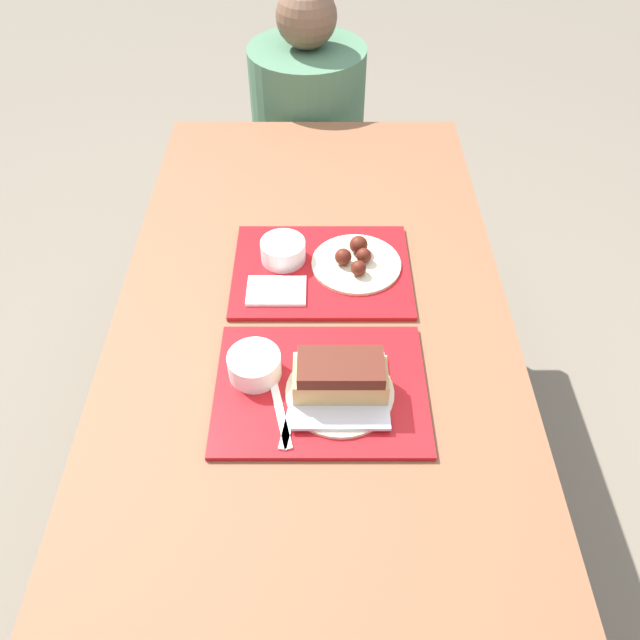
{
  "coord_description": "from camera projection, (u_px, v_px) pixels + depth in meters",
  "views": [
    {
      "loc": [
        0.02,
        -0.92,
        1.78
      ],
      "look_at": [
        0.02,
        -0.0,
        0.82
      ],
      "focal_mm": 35.0,
      "sensor_mm": 36.0,
      "label": 1
    }
  ],
  "objects": [
    {
      "name": "tray_far",
      "position": [
        320.0,
        270.0,
        1.49
      ],
      "size": [
        0.42,
        0.33,
        0.01
      ],
      "color": "#B21419",
      "rests_on": "picnic_table"
    },
    {
      "name": "bowl_coleslaw_near",
      "position": [
        253.0,
        364.0,
        1.25
      ],
      "size": [
        0.11,
        0.11,
        0.05
      ],
      "color": "white",
      "rests_on": "tray_near"
    },
    {
      "name": "picnic_bench_far",
      "position": [
        314.0,
        192.0,
        2.45
      ],
      "size": [
        0.85,
        0.28,
        0.42
      ],
      "color": "brown",
      "rests_on": "ground_plane"
    },
    {
      "name": "plastic_knife_near",
      "position": [
        290.0,
        412.0,
        1.2
      ],
      "size": [
        0.04,
        0.17,
        0.0
      ],
      "color": "white",
      "rests_on": "tray_near"
    },
    {
      "name": "tray_near",
      "position": [
        320.0,
        388.0,
        1.25
      ],
      "size": [
        0.42,
        0.33,
        0.01
      ],
      "color": "#B21419",
      "rests_on": "picnic_table"
    },
    {
      "name": "napkin_far",
      "position": [
        275.0,
        291.0,
        1.43
      ],
      "size": [
        0.14,
        0.09,
        0.01
      ],
      "color": "white",
      "rests_on": "tray_far"
    },
    {
      "name": "brisket_sandwich_plate",
      "position": [
        339.0,
        381.0,
        1.21
      ],
      "size": [
        0.22,
        0.22,
        0.1
      ],
      "color": "beige",
      "rests_on": "tray_near"
    },
    {
      "name": "ground_plane",
      "position": [
        314.0,
        502.0,
        1.93
      ],
      "size": [
        12.0,
        12.0,
        0.0
      ],
      "primitive_type": "plane",
      "color": "#706656"
    },
    {
      "name": "bowl_coleslaw_far",
      "position": [
        282.0,
        250.0,
        1.49
      ],
      "size": [
        0.11,
        0.11,
        0.05
      ],
      "color": "white",
      "rests_on": "tray_far"
    },
    {
      "name": "picnic_table",
      "position": [
        311.0,
        358.0,
        1.43
      ],
      "size": [
        0.89,
        1.82,
        0.78
      ],
      "color": "brown",
      "rests_on": "ground_plane"
    },
    {
      "name": "person_seated_across",
      "position": [
        306.0,
        110.0,
        2.2
      ],
      "size": [
        0.4,
        0.4,
        0.69
      ],
      "color": "#477051",
      "rests_on": "picnic_bench_far"
    },
    {
      "name": "condiment_packet",
      "position": [
        320.0,
        357.0,
        1.29
      ],
      "size": [
        0.04,
        0.03,
        0.01
      ],
      "color": "teal",
      "rests_on": "tray_near"
    },
    {
      "name": "wings_plate_far",
      "position": [
        355.0,
        260.0,
        1.49
      ],
      "size": [
        0.22,
        0.22,
        0.05
      ],
      "color": "beige",
      "rests_on": "tray_far"
    },
    {
      "name": "plastic_fork_near",
      "position": [
        279.0,
        412.0,
        1.2
      ],
      "size": [
        0.05,
        0.17,
        0.0
      ],
      "color": "white",
      "rests_on": "tray_near"
    }
  ]
}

